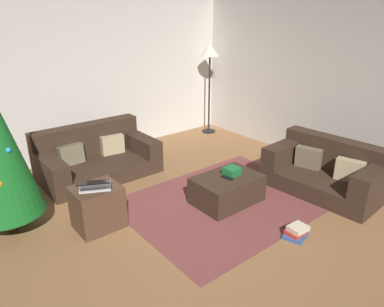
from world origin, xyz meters
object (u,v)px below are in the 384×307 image
at_px(side_table, 98,207).
at_px(tv_remote, 227,178).
at_px(book_stack, 296,232).
at_px(couch_left, 95,157).
at_px(ottoman, 227,189).
at_px(couch_right, 326,171).
at_px(gift_box, 232,171).
at_px(laptop, 95,185).
at_px(corner_lamp, 210,57).

bearing_deg(side_table, tv_remote, -19.58).
height_order(side_table, book_stack, side_table).
bearing_deg(couch_left, ottoman, 115.88).
bearing_deg(ottoman, couch_left, 116.26).
xyz_separation_m(couch_left, couch_right, (2.27, -2.55, 0.01)).
bearing_deg(side_table, gift_box, -17.03).
height_order(couch_right, book_stack, couch_right).
relative_size(tv_remote, laptop, 0.31).
xyz_separation_m(ottoman, tv_remote, (-0.04, -0.03, 0.19)).
distance_m(ottoman, corner_lamp, 3.26).
distance_m(couch_left, couch_right, 3.42).
bearing_deg(side_table, corner_lamp, 29.05).
distance_m(side_table, laptop, 0.32).
bearing_deg(couch_right, tv_remote, 63.04).
xyz_separation_m(tv_remote, corner_lamp, (1.81, 2.41, 1.16)).
relative_size(gift_box, laptop, 0.39).
height_order(tv_remote, book_stack, tv_remote).
height_order(couch_left, corner_lamp, corner_lamp).
bearing_deg(laptop, ottoman, -16.05).
relative_size(couch_right, corner_lamp, 0.88).
distance_m(couch_right, laptop, 3.13).
xyz_separation_m(couch_right, tv_remote, (-1.36, 0.59, 0.09)).
relative_size(couch_right, tv_remote, 9.83).
height_order(couch_right, side_table, couch_right).
height_order(couch_right, corner_lamp, corner_lamp).
relative_size(couch_left, laptop, 3.30).
bearing_deg(ottoman, corner_lamp, 53.21).
xyz_separation_m(couch_left, tv_remote, (0.92, -1.96, 0.10)).
bearing_deg(laptop, couch_left, 66.19).
relative_size(couch_left, side_table, 3.27).
xyz_separation_m(side_table, laptop, (-0.03, -0.05, 0.31)).
relative_size(gift_box, side_table, 0.38).
relative_size(laptop, book_stack, 1.62).
distance_m(couch_left, ottoman, 2.15).
height_order(gift_box, side_table, side_table).
height_order(gift_box, corner_lamp, corner_lamp).
bearing_deg(side_table, ottoman, -18.09).
bearing_deg(side_table, couch_left, 66.29).
bearing_deg(laptop, gift_box, -15.09).
distance_m(tv_remote, corner_lamp, 3.23).
distance_m(ottoman, laptop, 1.71).
bearing_deg(corner_lamp, side_table, -150.95).
bearing_deg(gift_box, ottoman, -175.56).
relative_size(gift_box, tv_remote, 1.24).
bearing_deg(ottoman, laptop, 163.95).
distance_m(tv_remote, side_table, 1.64).
relative_size(couch_left, couch_right, 1.08).
height_order(tv_remote, side_table, side_table).
bearing_deg(corner_lamp, book_stack, -116.71).
bearing_deg(gift_box, couch_right, -26.84).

